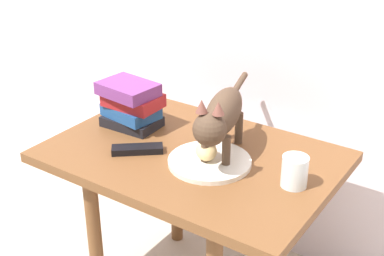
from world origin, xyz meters
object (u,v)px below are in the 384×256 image
at_px(book_stack, 131,104).
at_px(cat, 221,116).
at_px(bread_roll, 206,151).
at_px(plate, 210,162).
at_px(candle_jar, 295,172).
at_px(side_table, 192,174).
at_px(tv_remote, 137,149).

bearing_deg(book_stack, cat, -2.80).
height_order(bread_roll, cat, cat).
bearing_deg(plate, candle_jar, 7.48).
height_order(side_table, tv_remote, tv_remote).
height_order(cat, tv_remote, cat).
relative_size(side_table, cat, 1.80).
distance_m(side_table, cat, 0.22).
bearing_deg(book_stack, candle_jar, -3.24).
height_order(bread_roll, book_stack, book_stack).
height_order(plate, book_stack, book_stack).
bearing_deg(side_table, book_stack, 171.73).
bearing_deg(side_table, tv_remote, -146.16).
bearing_deg(candle_jar, side_table, -179.16).
bearing_deg(cat, tv_remote, -153.11).
relative_size(book_stack, tv_remote, 1.27).
bearing_deg(tv_remote, bread_roll, -22.65).
relative_size(bread_roll, tv_remote, 0.53).
relative_size(cat, candle_jar, 5.45).
distance_m(plate, cat, 0.13).
distance_m(book_stack, candle_jar, 0.59).
relative_size(plate, candle_jar, 2.78).
bearing_deg(bread_roll, cat, 71.28).
relative_size(plate, tv_remote, 1.58).
xyz_separation_m(plate, candle_jar, (0.24, 0.03, 0.03)).
distance_m(plate, bread_roll, 0.03).
bearing_deg(side_table, candle_jar, 0.84).
relative_size(side_table, book_stack, 4.37).
xyz_separation_m(plate, cat, (0.01, 0.05, 0.13)).
bearing_deg(side_table, plate, -19.17).
relative_size(candle_jar, tv_remote, 0.57).
bearing_deg(cat, side_table, -166.04).
distance_m(side_table, candle_jar, 0.34).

